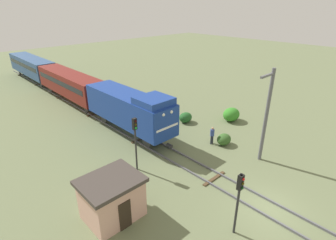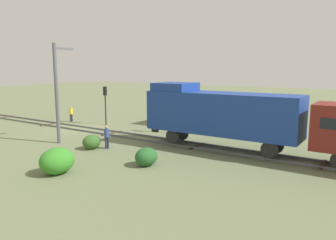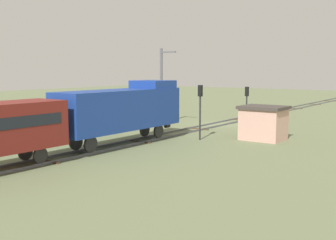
{
  "view_description": "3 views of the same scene",
  "coord_description": "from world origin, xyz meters",
  "px_view_note": "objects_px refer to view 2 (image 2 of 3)",
  "views": [
    {
      "loc": [
        -13.61,
        -4.95,
        12.04
      ],
      "look_at": [
        0.75,
        10.17,
        2.74
      ],
      "focal_mm": 28.0,
      "sensor_mm": 36.0,
      "label": 1
    },
    {
      "loc": [
        21.26,
        24.67,
        5.91
      ],
      "look_at": [
        -0.04,
        10.44,
        1.8
      ],
      "focal_mm": 35.0,
      "sensor_mm": 36.0,
      "label": 2
    },
    {
      "loc": [
        -21.12,
        37.88,
        5.66
      ],
      "look_at": [
        -0.52,
        9.79,
        1.44
      ],
      "focal_mm": 45.0,
      "sensor_mm": 36.0,
      "label": 3
    }
  ],
  "objects_px": {
    "traffic_signal_near": "(105,98)",
    "locomotive": "(219,112)",
    "relay_hut": "(175,111)",
    "catenary_mast": "(57,91)",
    "traffic_signal_mid": "(179,100)",
    "worker_near_track": "(71,113)",
    "worker_by_signal": "(107,135)"
  },
  "relations": [
    {
      "from": "traffic_signal_mid",
      "to": "worker_by_signal",
      "type": "bearing_deg",
      "value": -11.12
    },
    {
      "from": "worker_near_track",
      "to": "relay_hut",
      "type": "bearing_deg",
      "value": -171.47
    },
    {
      "from": "traffic_signal_near",
      "to": "locomotive",
      "type": "bearing_deg",
      "value": 77.39
    },
    {
      "from": "traffic_signal_near",
      "to": "worker_near_track",
      "type": "bearing_deg",
      "value": -79.82
    },
    {
      "from": "worker_by_signal",
      "to": "catenary_mast",
      "type": "bearing_deg",
      "value": 48.54
    },
    {
      "from": "traffic_signal_mid",
      "to": "worker_by_signal",
      "type": "height_order",
      "value": "traffic_signal_mid"
    },
    {
      "from": "worker_by_signal",
      "to": "relay_hut",
      "type": "xyz_separation_m",
      "value": [
        -11.7,
        -1.51,
        0.4
      ]
    },
    {
      "from": "traffic_signal_mid",
      "to": "worker_by_signal",
      "type": "xyz_separation_m",
      "value": [
        7.6,
        -1.49,
        -2.06
      ]
    },
    {
      "from": "worker_by_signal",
      "to": "catenary_mast",
      "type": "height_order",
      "value": "catenary_mast"
    },
    {
      "from": "catenary_mast",
      "to": "locomotive",
      "type": "bearing_deg",
      "value": 113.44
    },
    {
      "from": "worker_by_signal",
      "to": "relay_hut",
      "type": "height_order",
      "value": "relay_hut"
    },
    {
      "from": "worker_near_track",
      "to": "catenary_mast",
      "type": "xyz_separation_m",
      "value": [
        7.34,
        7.37,
        3.13
      ]
    },
    {
      "from": "traffic_signal_mid",
      "to": "relay_hut",
      "type": "relative_size",
      "value": 1.26
    },
    {
      "from": "worker_by_signal",
      "to": "worker_near_track",
      "type": "bearing_deg",
      "value": 9.93
    },
    {
      "from": "traffic_signal_near",
      "to": "worker_near_track",
      "type": "height_order",
      "value": "traffic_signal_near"
    },
    {
      "from": "traffic_signal_mid",
      "to": "relay_hut",
      "type": "xyz_separation_m",
      "value": [
        -4.1,
        -3.0,
        -1.66
      ]
    },
    {
      "from": "traffic_signal_mid",
      "to": "catenary_mast",
      "type": "height_order",
      "value": "catenary_mast"
    },
    {
      "from": "traffic_signal_near",
      "to": "catenary_mast",
      "type": "distance_m",
      "value": 8.75
    },
    {
      "from": "locomotive",
      "to": "relay_hut",
      "type": "xyz_separation_m",
      "value": [
        -7.5,
        -8.46,
        -1.38
      ]
    },
    {
      "from": "traffic_signal_mid",
      "to": "worker_near_track",
      "type": "relative_size",
      "value": 2.59
    },
    {
      "from": "worker_near_track",
      "to": "relay_hut",
      "type": "xyz_separation_m",
      "value": [
        -5.1,
        10.3,
        0.4
      ]
    },
    {
      "from": "traffic_signal_mid",
      "to": "traffic_signal_near",
      "type": "bearing_deg",
      "value": -88.71
    },
    {
      "from": "traffic_signal_near",
      "to": "catenary_mast",
      "type": "relative_size",
      "value": 0.51
    },
    {
      "from": "catenary_mast",
      "to": "traffic_signal_near",
      "type": "bearing_deg",
      "value": -160.27
    },
    {
      "from": "locomotive",
      "to": "worker_by_signal",
      "type": "height_order",
      "value": "locomotive"
    },
    {
      "from": "worker_near_track",
      "to": "traffic_signal_mid",
      "type": "bearing_deg",
      "value": 166.49
    },
    {
      "from": "locomotive",
      "to": "catenary_mast",
      "type": "xyz_separation_m",
      "value": [
        4.94,
        -11.39,
        1.35
      ]
    },
    {
      "from": "worker_by_signal",
      "to": "relay_hut",
      "type": "relative_size",
      "value": 0.49
    },
    {
      "from": "worker_by_signal",
      "to": "traffic_signal_mid",
      "type": "bearing_deg",
      "value": -62.0
    },
    {
      "from": "traffic_signal_near",
      "to": "worker_by_signal",
      "type": "relative_size",
      "value": 2.34
    },
    {
      "from": "locomotive",
      "to": "relay_hut",
      "type": "height_order",
      "value": "locomotive"
    },
    {
      "from": "catenary_mast",
      "to": "relay_hut",
      "type": "relative_size",
      "value": 2.22
    }
  ]
}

